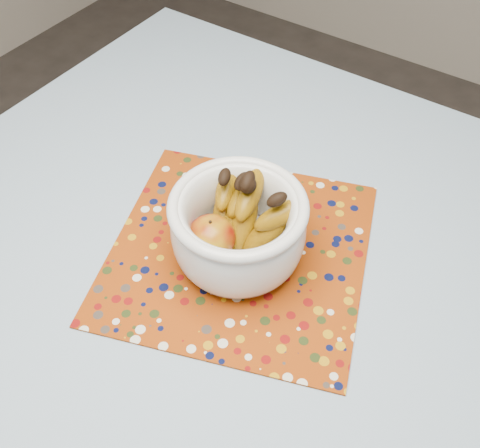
# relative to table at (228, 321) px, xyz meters

# --- Properties ---
(table) EXTENTS (1.20, 1.20, 0.75)m
(table) POSITION_rel_table_xyz_m (0.00, 0.00, 0.00)
(table) COLOR brown
(table) RESTS_ON ground
(tablecloth) EXTENTS (1.32, 1.32, 0.01)m
(tablecloth) POSITION_rel_table_xyz_m (0.00, 0.00, 0.08)
(tablecloth) COLOR #6383A6
(tablecloth) RESTS_ON table
(placemat) EXTENTS (0.53, 0.53, 0.00)m
(placemat) POSITION_rel_table_xyz_m (-0.03, 0.08, 0.09)
(placemat) COLOR #812E07
(placemat) RESTS_ON tablecloth
(fruit_bowl) EXTENTS (0.23, 0.22, 0.16)m
(fruit_bowl) POSITION_rel_table_xyz_m (-0.03, 0.08, 0.17)
(fruit_bowl) COLOR silver
(fruit_bowl) RESTS_ON placemat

